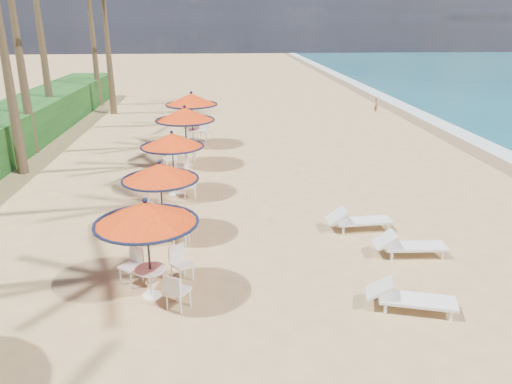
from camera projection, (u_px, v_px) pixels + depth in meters
ground at (381, 289)px, 11.44m from camera, size 160.00×160.00×0.00m
wetsand_band at (500, 162)px, 21.43m from camera, size 1.40×140.00×0.02m
station_0 at (149, 225)px, 10.62m from camera, size 2.24×2.24×2.34m
station_1 at (159, 182)px, 13.66m from camera, size 2.14×2.14×2.23m
station_2 at (172, 148)px, 17.01m from camera, size 2.19×2.19×2.28m
station_3 at (185, 121)px, 20.39m from camera, size 2.44×2.47×2.55m
station_4 at (192, 106)px, 23.77m from camera, size 2.50×2.50×2.61m
lounger_near at (408, 297)px, 10.49m from camera, size 1.94×1.07×0.66m
lounger_mid at (407, 245)px, 12.92m from camera, size 1.89×0.66×0.67m
lounger_far at (357, 220)px, 14.50m from camera, size 1.94×0.71×0.68m
person at (376, 104)px, 32.77m from camera, size 0.26×0.38×0.99m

